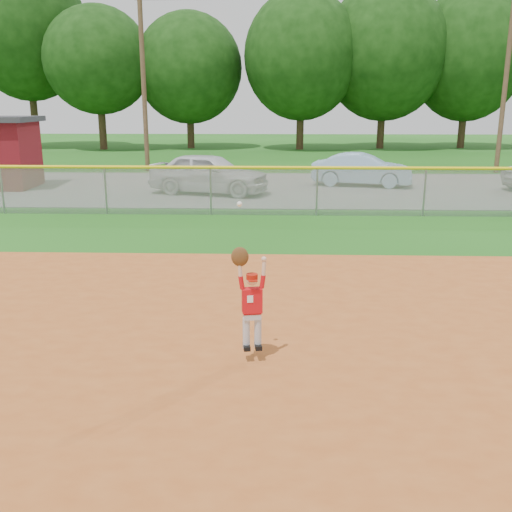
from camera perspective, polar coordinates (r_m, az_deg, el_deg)
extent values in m
plane|color=#1A5613|center=(8.58, 10.56, -8.74)|extent=(120.00, 120.00, 0.00)
cube|color=#A34D1D|center=(5.99, 14.94, -20.12)|extent=(24.00, 16.00, 0.04)
cube|color=slate|center=(24.04, 5.08, 6.80)|extent=(44.00, 10.00, 0.03)
imported|color=silver|center=(22.30, -4.72, 8.24)|extent=(4.94, 3.01, 1.57)
imported|color=#90B6D8|center=(24.83, 10.57, 8.49)|extent=(4.37, 2.37, 1.37)
cube|color=gray|center=(18.01, 6.11, 6.39)|extent=(40.00, 0.03, 1.50)
cylinder|color=yellow|center=(17.91, 6.18, 8.77)|extent=(40.00, 0.10, 0.10)
cylinder|color=gray|center=(19.96, -24.04, 6.03)|extent=(0.06, 0.06, 1.50)
cylinder|color=gray|center=(18.75, -14.79, 6.32)|extent=(0.06, 0.06, 1.50)
cylinder|color=gray|center=(18.08, -4.56, 6.46)|extent=(0.06, 0.06, 1.50)
cylinder|color=gray|center=(18.01, 6.11, 6.39)|extent=(0.06, 0.06, 1.50)
cylinder|color=gray|center=(18.54, 16.50, 6.11)|extent=(0.06, 0.06, 1.50)
cylinder|color=#4C3823|center=(30.53, -11.18, 16.75)|extent=(0.24, 0.24, 9.00)
cylinder|color=#4C3823|center=(31.85, 23.69, 15.74)|extent=(0.24, 0.24, 9.00)
cylinder|color=#422D1C|center=(50.05, -21.33, 13.58)|extent=(0.56, 0.56, 6.10)
ellipsoid|color=#193F0F|center=(50.36, -22.01, 20.34)|extent=(9.19, 9.19, 10.85)
cylinder|color=#422D1C|center=(46.27, -15.15, 13.00)|extent=(0.56, 0.56, 4.43)
ellipsoid|color=#193F0F|center=(46.36, -15.53, 18.34)|extent=(8.01, 8.01, 7.88)
cylinder|color=#422D1C|center=(46.45, -6.57, 13.21)|extent=(0.56, 0.56, 4.11)
ellipsoid|color=#193F0F|center=(46.51, -6.73, 18.16)|extent=(8.19, 8.19, 8.39)
cylinder|color=#422D1C|center=(44.96, 4.45, 13.55)|extent=(0.56, 0.56, 4.64)
ellipsoid|color=#193F0F|center=(45.07, 4.57, 19.32)|extent=(8.57, 8.57, 9.43)
cylinder|color=#422D1C|center=(46.84, 12.44, 13.46)|extent=(0.56, 0.56, 4.89)
ellipsoid|color=#193F0F|center=(46.98, 12.78, 19.29)|extent=(9.41, 9.41, 10.28)
cylinder|color=#422D1C|center=(49.05, 19.99, 12.92)|extent=(0.56, 0.56, 4.78)
ellipsoid|color=#193F0F|center=(49.17, 20.50, 18.35)|extent=(8.62, 8.62, 10.06)
cylinder|color=silver|center=(7.73, -0.98, -7.73)|extent=(0.11, 0.11, 0.44)
cylinder|color=silver|center=(7.75, 0.19, -7.66)|extent=(0.11, 0.11, 0.44)
cube|color=black|center=(7.79, -0.95, -9.08)|extent=(0.12, 0.19, 0.06)
cube|color=black|center=(7.80, 0.22, -9.02)|extent=(0.12, 0.19, 0.06)
cube|color=silver|center=(7.65, -0.40, -6.00)|extent=(0.25, 0.16, 0.09)
cube|color=maroon|center=(7.63, -0.40, -5.63)|extent=(0.26, 0.17, 0.04)
cube|color=red|center=(7.58, -0.40, -4.45)|extent=(0.28, 0.18, 0.33)
cube|color=white|center=(7.49, -0.59, -4.34)|extent=(0.08, 0.02, 0.10)
sphere|color=beige|center=(7.49, -0.40, -2.39)|extent=(0.17, 0.17, 0.15)
cylinder|color=#A5170A|center=(7.47, -0.40, -2.07)|extent=(0.18, 0.18, 0.07)
cube|color=#A5170A|center=(7.41, -0.32, -2.48)|extent=(0.13, 0.11, 0.01)
cylinder|color=red|center=(7.48, -1.47, -2.66)|extent=(0.09, 0.08, 0.18)
cylinder|color=beige|center=(7.42, -1.61, -1.31)|extent=(0.07, 0.06, 0.20)
ellipsoid|color=#4C2D14|center=(7.38, -1.62, -0.07)|extent=(0.24, 0.14, 0.26)
sphere|color=white|center=(7.23, -1.66, 5.22)|extent=(0.08, 0.08, 0.07)
cylinder|color=red|center=(7.51, 0.66, -2.57)|extent=(0.09, 0.08, 0.18)
cylinder|color=beige|center=(7.46, 0.80, -1.22)|extent=(0.07, 0.06, 0.20)
sphere|color=beige|center=(7.43, 0.80, -0.31)|extent=(0.08, 0.08, 0.07)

